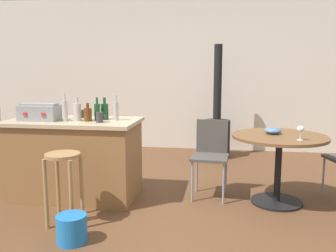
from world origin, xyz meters
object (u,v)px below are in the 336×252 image
(cup_0, at_px, (81,114))
(bottle_0, at_px, (77,112))
(dining_table, at_px, (279,152))
(plastic_bucket, at_px, (72,229))
(wooden_stool, at_px, (63,174))
(bottle_5, at_px, (105,111))
(wine_glass, at_px, (301,130))
(wood_stove, at_px, (217,130))
(bottle_2, at_px, (116,111))
(bottle_3, at_px, (65,110))
(serving_bowl, at_px, (273,131))
(toolbox, at_px, (39,112))
(bottle_1, at_px, (97,111))
(cup_1, at_px, (100,117))
(folding_chair_near, at_px, (211,152))
(kitchen_island, at_px, (75,158))
(bottle_4, at_px, (88,114))

(cup_0, bearing_deg, bottle_0, -76.81)
(dining_table, bearing_deg, plastic_bucket, -146.63)
(wooden_stool, xyz_separation_m, bottle_5, (0.13, 0.82, 0.49))
(bottle_5, bearing_deg, wine_glass, -5.42)
(wood_stove, height_order, bottle_0, wood_stove)
(cup_0, bearing_deg, bottle_2, -17.27)
(bottle_3, relative_size, serving_bowl, 1.71)
(toolbox, bearing_deg, bottle_5, 16.08)
(bottle_1, height_order, bottle_5, bottle_1)
(cup_1, bearing_deg, bottle_1, 118.09)
(folding_chair_near, bearing_deg, toolbox, -169.02)
(bottle_5, bearing_deg, cup_1, -83.77)
(folding_chair_near, xyz_separation_m, wine_glass, (0.89, -0.36, 0.34))
(kitchen_island, distance_m, bottle_5, 0.64)
(folding_chair_near, height_order, bottle_3, bottle_3)
(bottle_4, xyz_separation_m, wine_glass, (2.20, -0.03, -0.11))
(toolbox, distance_m, plastic_bucket, 1.50)
(wooden_stool, distance_m, bottle_5, 0.97)
(dining_table, distance_m, plastic_bucket, 2.23)
(plastic_bucket, bearing_deg, wooden_stool, 122.22)
(bottle_5, relative_size, serving_bowl, 1.36)
(dining_table, xyz_separation_m, toolbox, (-2.59, -0.24, 0.40))
(wooden_stool, relative_size, cup_1, 6.02)
(toolbox, distance_m, serving_bowl, 2.56)
(toolbox, height_order, bottle_4, bottle_4)
(wine_glass, bearing_deg, bottle_5, 174.58)
(bottle_1, relative_size, plastic_bucket, 0.99)
(wooden_stool, distance_m, bottle_1, 0.89)
(dining_table, distance_m, cup_0, 2.25)
(bottle_1, distance_m, plastic_bucket, 1.38)
(bottle_3, height_order, bottle_5, bottle_3)
(wood_stove, xyz_separation_m, bottle_4, (-1.34, -2.20, 0.51))
(serving_bowl, height_order, plastic_bucket, serving_bowl)
(kitchen_island, bearing_deg, bottle_0, -35.58)
(bottle_3, bearing_deg, serving_bowl, 8.48)
(wooden_stool, xyz_separation_m, wine_glass, (2.20, 0.62, 0.37))
(toolbox, height_order, bottle_5, bottle_5)
(folding_chair_near, bearing_deg, serving_bowl, -3.32)
(bottle_2, xyz_separation_m, serving_bowl, (1.70, 0.18, -0.21))
(kitchen_island, distance_m, plastic_bucket, 1.19)
(kitchen_island, height_order, wine_glass, wine_glass)
(wooden_stool, relative_size, toolbox, 1.61)
(toolbox, bearing_deg, wine_glass, -0.01)
(bottle_4, bearing_deg, serving_bowl, 8.41)
(serving_bowl, bearing_deg, wooden_stool, -154.43)
(folding_chair_near, relative_size, wood_stove, 0.47)
(bottle_0, xyz_separation_m, cup_1, (0.28, -0.09, -0.05))
(bottle_5, bearing_deg, bottle_1, -122.96)
(bottle_0, relative_size, cup_1, 2.32)
(bottle_0, bearing_deg, toolbox, -174.22)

